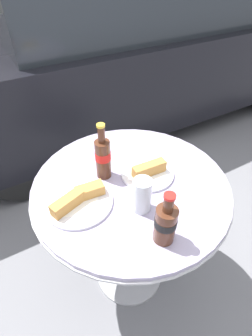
{
  "coord_description": "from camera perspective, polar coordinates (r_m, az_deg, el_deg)",
  "views": [
    {
      "loc": [
        -0.39,
        -0.65,
        1.49
      ],
      "look_at": [
        0.0,
        0.04,
        0.8
      ],
      "focal_mm": 28.0,
      "sensor_mm": 36.0,
      "label": 1
    }
  ],
  "objects": [
    {
      "name": "drinking_glass",
      "position": [
        0.93,
        3.49,
        -6.2
      ],
      "size": [
        0.07,
        0.07,
        0.14
      ],
      "color": "black",
      "rests_on": "bistro_table"
    },
    {
      "name": "ground_plane",
      "position": [
        1.67,
        0.73,
        -21.94
      ],
      "size": [
        30.0,
        30.0,
        0.0
      ],
      "primitive_type": "plane",
      "color": "slate"
    },
    {
      "name": "bistro_table",
      "position": [
        1.18,
        0.97,
        -8.71
      ],
      "size": [
        0.81,
        0.81,
        0.75
      ],
      "color": "#B7B7BC",
      "rests_on": "ground_plane"
    },
    {
      "name": "cola_bottle_left",
      "position": [
        1.04,
        -5.03,
        2.41
      ],
      "size": [
        0.06,
        0.06,
        0.25
      ],
      "color": "#4C2819",
      "rests_on": "bistro_table"
    },
    {
      "name": "lunch_plate_far",
      "position": [
        0.99,
        -10.36,
        -6.86
      ],
      "size": [
        0.26,
        0.26,
        0.06
      ],
      "color": "white",
      "rests_on": "bistro_table"
    },
    {
      "name": "parked_car",
      "position": [
        2.92,
        1.31,
        24.85
      ],
      "size": [
        4.4,
        1.79,
        1.41
      ],
      "color": "black",
      "rests_on": "ground_plane"
    },
    {
      "name": "lunch_plate_near",
      "position": [
        1.09,
        4.76,
        -0.83
      ],
      "size": [
        0.22,
        0.22,
        0.06
      ],
      "color": "white",
      "rests_on": "bistro_table"
    },
    {
      "name": "cola_bottle_right",
      "position": [
        0.84,
        8.6,
        -11.7
      ],
      "size": [
        0.07,
        0.07,
        0.21
      ],
      "color": "#4C2819",
      "rests_on": "bistro_table"
    }
  ]
}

